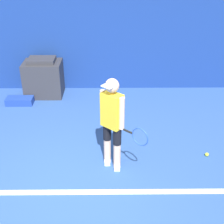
{
  "coord_description": "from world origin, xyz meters",
  "views": [
    {
      "loc": [
        0.54,
        -3.68,
        3.4
      ],
      "look_at": [
        0.59,
        0.86,
        0.93
      ],
      "focal_mm": 50.0,
      "sensor_mm": 36.0,
      "label": 1
    }
  ],
  "objects_px": {
    "tennis_ball": "(207,154)",
    "covered_chair": "(44,78)",
    "tennis_player": "(113,121)",
    "equipment_bag": "(20,101)"
  },
  "relations": [
    {
      "from": "tennis_ball",
      "to": "covered_chair",
      "type": "relative_size",
      "value": 0.07
    },
    {
      "from": "tennis_player",
      "to": "covered_chair",
      "type": "relative_size",
      "value": 1.67
    },
    {
      "from": "tennis_ball",
      "to": "equipment_bag",
      "type": "bearing_deg",
      "value": 151.47
    },
    {
      "from": "tennis_player",
      "to": "equipment_bag",
      "type": "xyz_separation_m",
      "value": [
        -2.2,
        2.36,
        -0.81
      ]
    },
    {
      "from": "covered_chair",
      "to": "tennis_ball",
      "type": "bearing_deg",
      "value": -37.95
    },
    {
      "from": "tennis_player",
      "to": "covered_chair",
      "type": "distance_m",
      "value": 3.37
    },
    {
      "from": "equipment_bag",
      "to": "covered_chair",
      "type": "bearing_deg",
      "value": 45.78
    },
    {
      "from": "covered_chair",
      "to": "equipment_bag",
      "type": "xyz_separation_m",
      "value": [
        -0.51,
        -0.52,
        -0.38
      ]
    },
    {
      "from": "equipment_bag",
      "to": "tennis_player",
      "type": "bearing_deg",
      "value": -47.08
    },
    {
      "from": "tennis_ball",
      "to": "equipment_bag",
      "type": "height_order",
      "value": "equipment_bag"
    }
  ]
}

